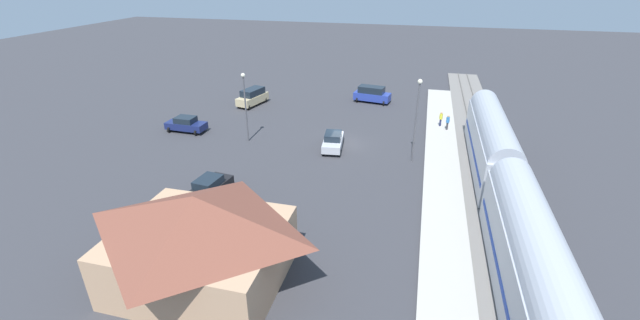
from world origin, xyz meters
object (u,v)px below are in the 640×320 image
object	(u,v)px
light_pole_near_platform	(417,111)
passenger_train	(531,260)
pedestrian_waiting_far	(441,118)
suv_blue	(372,94)
sedan_silver	(333,141)
pedestrian_on_platform	(448,121)
light_pole_lot_center	(245,99)
sedan_navy	(186,124)
sedan_black	(209,188)
suv_tan	(253,97)
station_building	(199,238)

from	to	relation	value
light_pole_near_platform	passenger_train	bearing A→B (deg)	111.93
pedestrian_waiting_far	suv_blue	xyz separation A→B (m)	(9.04, -8.06, -0.13)
pedestrian_waiting_far	sedan_silver	xyz separation A→B (m)	(10.72, 8.75, -0.40)
suv_blue	pedestrian_on_platform	bearing A→B (deg)	137.13
light_pole_near_platform	light_pole_lot_center	bearing A→B (deg)	-2.41
pedestrian_on_platform	sedan_navy	bearing A→B (deg)	14.06
pedestrian_waiting_far	sedan_navy	bearing A→B (deg)	16.34
pedestrian_waiting_far	sedan_navy	world-z (taller)	pedestrian_waiting_far
sedan_black	sedan_silver	bearing A→B (deg)	-122.09
suv_tan	sedan_black	world-z (taller)	suv_tan
pedestrian_waiting_far	sedan_silver	distance (m)	13.85
sedan_silver	pedestrian_waiting_far	bearing A→B (deg)	-140.78
pedestrian_on_platform	sedan_silver	xyz separation A→B (m)	(11.45, 7.74, -0.40)
pedestrian_on_platform	sedan_navy	size ratio (longest dim) A/B	0.38
suv_blue	sedan_navy	size ratio (longest dim) A/B	1.13
station_building	sedan_navy	world-z (taller)	station_building
sedan_black	pedestrian_waiting_far	bearing A→B (deg)	-131.33
light_pole_lot_center	suv_blue	bearing A→B (deg)	-122.78
pedestrian_waiting_far	sedan_silver	size ratio (longest dim) A/B	0.36
passenger_train	sedan_black	distance (m)	23.17
station_building	suv_tan	xyz separation A→B (m)	(10.57, -32.26, -1.84)
light_pole_near_platform	suv_blue	bearing A→B (deg)	-70.40
pedestrian_on_platform	suv_tan	xyz separation A→B (m)	(25.21, -3.87, -0.13)
station_building	suv_tan	size ratio (longest dim) A/B	1.93
passenger_train	station_building	world-z (taller)	station_building
suv_blue	sedan_navy	distance (m)	24.89
suv_blue	light_pole_lot_center	bearing A→B (deg)	57.22
sedan_black	sedan_navy	world-z (taller)	same
sedan_navy	light_pole_near_platform	xyz separation A→B (m)	(-25.19, 1.53, 4.14)
pedestrian_on_platform	sedan_black	xyz separation A→B (m)	(18.98, 19.74, -0.40)
passenger_train	light_pole_near_platform	distance (m)	18.33
suv_blue	sedan_navy	bearing A→B (deg)	40.73
sedan_black	light_pole_lot_center	bearing A→B (deg)	-81.46
pedestrian_on_platform	sedan_black	world-z (taller)	pedestrian_on_platform
passenger_train	sedan_navy	xyz separation A→B (m)	(31.99, -18.42, -1.98)
pedestrian_waiting_far	light_pole_near_platform	distance (m)	10.75
sedan_silver	station_building	bearing A→B (deg)	81.22
passenger_train	light_pole_lot_center	size ratio (longest dim) A/B	6.96
passenger_train	suv_blue	bearing A→B (deg)	-69.26
passenger_train	sedan_silver	bearing A→B (deg)	-50.31
sedan_black	light_pole_near_platform	xyz separation A→B (m)	(-15.54, -11.04, 4.14)
suv_tan	light_pole_near_platform	size ratio (longest dim) A/B	0.65
sedan_navy	light_pole_near_platform	world-z (taller)	light_pole_near_platform
pedestrian_waiting_far	suv_tan	bearing A→B (deg)	-6.67
station_building	light_pole_near_platform	distance (m)	22.74
sedan_silver	light_pole_lot_center	world-z (taller)	light_pole_lot_center
pedestrian_on_platform	passenger_train	bearing A→B (deg)	97.48
suv_blue	suv_tan	bearing A→B (deg)	18.61
sedan_silver	pedestrian_on_platform	bearing A→B (deg)	-145.93
station_building	light_pole_lot_center	distance (m)	21.37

